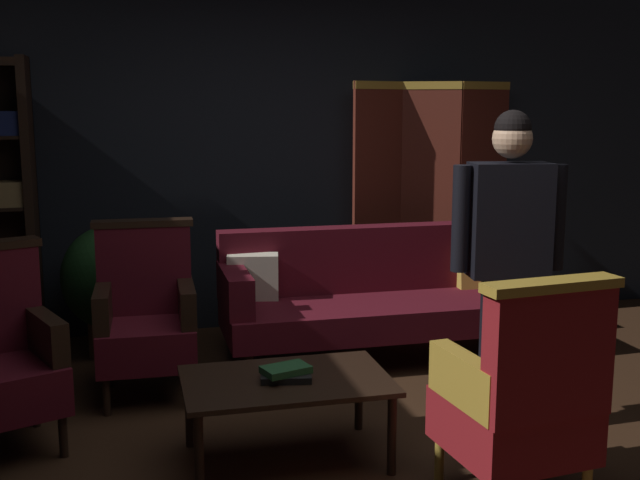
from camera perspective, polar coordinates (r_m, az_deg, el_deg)
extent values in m
plane|color=#331E11|center=(4.07, 2.80, -15.24)|extent=(10.00, 10.00, 0.00)
cube|color=black|center=(6.08, -3.76, 6.80)|extent=(7.20, 0.10, 2.80)
cube|color=#5B2319|center=(6.10, 4.22, 2.57)|extent=(0.44, 0.18, 1.90)
cube|color=#B78E33|center=(6.05, 4.33, 11.23)|extent=(0.45, 0.19, 0.06)
cube|color=#5B2319|center=(6.22, 7.99, 2.63)|extent=(0.42, 0.24, 1.90)
cube|color=#B78E33|center=(6.17, 8.20, 11.14)|extent=(0.42, 0.25, 0.06)
cube|color=#5B2319|center=(6.34, 11.74, 2.66)|extent=(0.45, 0.15, 1.90)
cube|color=#B78E33|center=(6.30, 12.04, 11.00)|extent=(0.45, 0.15, 0.06)
cube|color=black|center=(5.79, -20.35, 2.31)|extent=(0.06, 0.32, 2.05)
cylinder|color=black|center=(4.90, -5.32, -9.42)|extent=(0.07, 0.07, 0.22)
cylinder|color=black|center=(5.49, 14.86, -7.57)|extent=(0.07, 0.07, 0.22)
cylinder|color=black|center=(5.46, -6.27, -7.37)|extent=(0.07, 0.07, 0.22)
cylinder|color=black|center=(6.00, 12.11, -5.96)|extent=(0.07, 0.07, 0.22)
cube|color=#4C0F19|center=(5.33, 4.35, -5.44)|extent=(2.10, 0.76, 0.20)
cube|color=#4C0F19|center=(5.54, 3.39, -1.33)|extent=(2.10, 0.18, 0.46)
cube|color=#4C0F19|center=(5.06, -6.25, -3.62)|extent=(0.16, 0.68, 0.26)
cube|color=#4C0F19|center=(5.65, 13.87, -2.42)|extent=(0.16, 0.68, 0.26)
cube|color=beige|center=(5.27, -4.93, -2.83)|extent=(0.36, 0.20, 0.35)
cube|color=#B79338|center=(5.75, 11.64, -1.91)|extent=(0.34, 0.15, 0.35)
cylinder|color=black|center=(3.61, -8.85, -15.30)|extent=(0.04, 0.04, 0.39)
cylinder|color=black|center=(3.78, 5.27, -14.01)|extent=(0.04, 0.04, 0.39)
cylinder|color=black|center=(4.11, -9.54, -12.13)|extent=(0.04, 0.04, 0.39)
cylinder|color=black|center=(4.26, 2.85, -11.18)|extent=(0.04, 0.04, 0.39)
cube|color=black|center=(3.84, -2.49, -10.25)|extent=(1.00, 0.64, 0.03)
cylinder|color=#B78E33|center=(4.01, 14.68, -14.26)|extent=(0.04, 0.04, 0.22)
cylinder|color=#B78E33|center=(3.78, 8.72, -15.56)|extent=(0.04, 0.04, 0.22)
cube|color=maroon|center=(3.62, 13.89, -12.95)|extent=(0.62, 0.62, 0.24)
cube|color=maroon|center=(3.31, 16.40, -8.06)|extent=(0.57, 0.18, 0.54)
cube|color=#B78E33|center=(3.24, 16.65, -3.17)|extent=(0.61, 0.19, 0.04)
cube|color=#B78E33|center=(3.68, 17.18, -8.93)|extent=(0.14, 0.51, 0.22)
cube|color=#B78E33|center=(3.42, 10.65, -10.10)|extent=(0.14, 0.51, 0.22)
cylinder|color=black|center=(4.17, -18.27, -13.44)|extent=(0.04, 0.04, 0.22)
cylinder|color=black|center=(4.59, -20.07, -11.39)|extent=(0.04, 0.04, 0.22)
cube|color=black|center=(4.23, -19.44, -6.56)|extent=(0.27, 0.50, 0.22)
cylinder|color=black|center=(4.62, -15.36, -10.99)|extent=(0.04, 0.04, 0.22)
cylinder|color=black|center=(4.61, -9.54, -10.79)|extent=(0.04, 0.04, 0.22)
cylinder|color=black|center=(5.05, -15.11, -9.15)|extent=(0.04, 0.04, 0.22)
cylinder|color=black|center=(5.04, -9.82, -8.96)|extent=(0.04, 0.04, 0.22)
cube|color=#4C0F19|center=(4.75, -12.56, -7.33)|extent=(0.57, 0.57, 0.24)
cube|color=#4C0F19|center=(4.88, -12.74, -2.15)|extent=(0.56, 0.13, 0.54)
cube|color=black|center=(4.83, -12.87, 1.22)|extent=(0.60, 0.15, 0.04)
cube|color=black|center=(4.70, -15.60, -4.74)|extent=(0.10, 0.50, 0.22)
cube|color=black|center=(4.69, -9.73, -4.53)|extent=(0.10, 0.50, 0.22)
cylinder|color=black|center=(4.25, 14.15, -8.21)|extent=(0.12, 0.12, 0.86)
cylinder|color=black|center=(4.20, 12.34, -8.32)|extent=(0.12, 0.12, 0.86)
cube|color=maroon|center=(4.10, 13.51, -2.02)|extent=(0.34, 0.21, 0.09)
cube|color=black|center=(4.06, 13.65, 1.43)|extent=(0.43, 0.27, 0.58)
cube|color=white|center=(4.16, 13.18, 2.05)|extent=(0.14, 0.03, 0.41)
cube|color=maroon|center=(4.14, 13.28, 5.23)|extent=(0.09, 0.03, 0.04)
cylinder|color=black|center=(4.15, 16.93, 1.60)|extent=(0.09, 0.09, 0.54)
cylinder|color=black|center=(3.99, 10.26, 1.55)|extent=(0.09, 0.09, 0.54)
sphere|color=tan|center=(4.02, 13.89, 7.22)|extent=(0.20, 0.20, 0.20)
sphere|color=black|center=(4.02, 13.92, 7.93)|extent=(0.18, 0.18, 0.18)
cylinder|color=brown|center=(5.66, -15.17, -6.74)|extent=(0.28, 0.28, 0.28)
ellipsoid|color=#193D19|center=(5.56, -15.36, -2.65)|extent=(0.61, 0.61, 0.70)
cube|color=black|center=(3.81, -2.51, -9.93)|extent=(0.27, 0.20, 0.03)
cube|color=#1E4C28|center=(3.80, -2.51, -9.45)|extent=(0.25, 0.20, 0.03)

